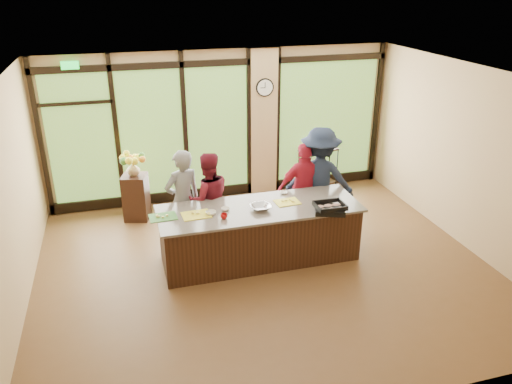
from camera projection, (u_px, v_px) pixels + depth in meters
floor at (265, 267)px, 7.94m from camera, size 7.00×7.00×0.00m
ceiling at (266, 78)px, 6.74m from camera, size 7.00×7.00×0.00m
back_wall at (222, 126)px, 9.99m from camera, size 7.00×0.00×7.00m
left_wall at (7, 208)px, 6.46m from camera, size 0.00×6.00×6.00m
right_wall at (468, 158)px, 8.21m from camera, size 0.00×6.00×6.00m
window_wall at (231, 131)px, 10.03m from camera, size 6.90×0.12×3.00m
island_base at (259, 234)px, 8.03m from camera, size 3.10×1.00×0.88m
countertop at (260, 209)px, 7.84m from camera, size 3.20×1.10×0.04m
wall_clock at (265, 87)px, 9.78m from camera, size 0.36×0.04×0.36m
cook_left at (183, 200)px, 8.20m from camera, size 0.74×0.61×1.74m
cook_midleft at (208, 199)px, 8.35m from camera, size 0.84×0.68×1.65m
cook_midright at (304, 189)px, 8.76m from camera, size 0.99×0.44×1.66m
cook_right at (319, 180)px, 8.82m from camera, size 1.41×1.13×1.90m
roasting_pan at (330, 210)px, 7.66m from camera, size 0.55×0.49×0.08m
mixing_bowl at (261, 207)px, 7.74m from camera, size 0.35×0.35×0.08m
cutting_board_left at (163, 217)px, 7.51m from camera, size 0.42×0.32×0.01m
cutting_board_center at (196, 215)px, 7.57m from camera, size 0.44×0.34×0.01m
cutting_board_right at (287, 202)px, 8.01m from camera, size 0.40×0.31×0.01m
prep_bowl_near at (211, 213)px, 7.59m from camera, size 0.20×0.20×0.05m
prep_bowl_mid at (225, 209)px, 7.73m from camera, size 0.15×0.15×0.04m
prep_bowl_far at (284, 193)px, 8.33m from camera, size 0.15×0.15×0.03m
red_ramekin at (224, 216)px, 7.45m from camera, size 0.13×0.13×0.08m
flower_stand at (136, 197)px, 9.38m from camera, size 0.54×0.54×0.88m
flower_vase at (133, 169)px, 9.16m from camera, size 0.28×0.28×0.25m
bar_cart at (318, 164)px, 10.49m from camera, size 0.87×0.67×1.06m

